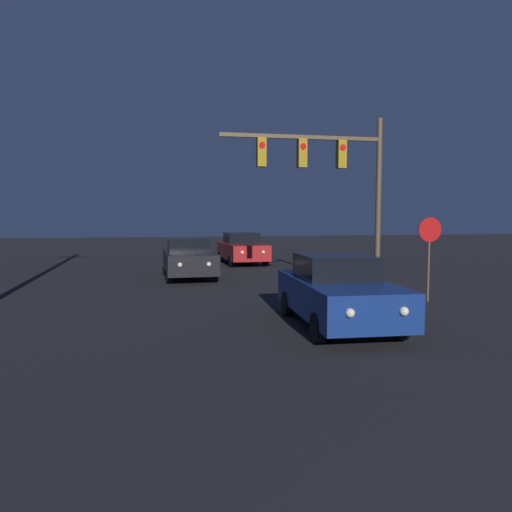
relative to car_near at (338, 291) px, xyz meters
name	(u,v)px	position (x,y,z in m)	size (l,w,h in m)	color
car_near	(338,291)	(0.00, 0.00, 0.00)	(2.17, 4.82, 1.67)	navy
car_mid	(189,258)	(-2.79, 9.79, 0.00)	(2.05, 4.77, 1.67)	black
car_far	(242,249)	(0.44, 15.31, 0.00)	(2.16, 4.81, 1.67)	#B21E1E
traffic_signal_mast	(333,172)	(1.51, 4.51, 3.17)	(5.40, 0.30, 5.78)	brown
stop_sign	(429,243)	(3.89, 2.61, 0.96)	(0.74, 0.07, 2.54)	brown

